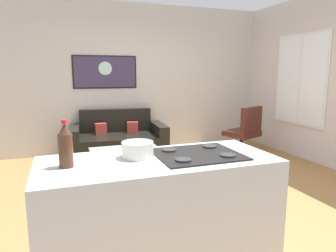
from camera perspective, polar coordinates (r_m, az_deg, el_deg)
ground at (r=4.03m, az=2.81°, el=-12.34°), size 6.40×6.40×0.04m
back_wall at (r=6.05m, az=-5.91°, el=8.86°), size 6.40×0.05×2.80m
right_wall at (r=5.52m, az=28.00°, el=7.67°), size 0.05×6.40×2.80m
couch at (r=5.58m, az=-9.32°, el=-2.91°), size 1.74×1.02×0.84m
coffee_table at (r=4.39m, az=-7.87°, el=-4.86°), size 0.98×0.63×0.43m
armchair at (r=5.96m, az=14.17°, el=-0.82°), size 0.71×0.69×0.89m
kitchen_counter at (r=2.31m, az=-1.63°, el=-17.07°), size 1.64×0.70×0.94m
soda_bottle at (r=2.02m, az=-18.58°, el=-3.57°), size 0.09×0.09×0.30m
mixing_bowl at (r=2.16m, az=-5.69°, el=-4.45°), size 0.22×0.22×0.11m
wall_painting at (r=5.89m, az=-11.63°, el=9.84°), size 1.18×0.03×0.61m
window at (r=5.92m, az=23.44°, el=7.90°), size 0.03×1.20×1.60m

